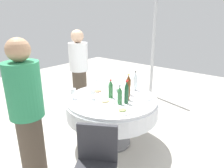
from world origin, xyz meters
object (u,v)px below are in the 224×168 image
object	(u,v)px
wine_glass_inner	(98,81)
person_east	(79,73)
bottle_green_north	(111,89)
person_right	(28,116)
plate_near	(122,111)
wine_glass_north	(93,92)
plate_mid	(98,92)
bottle_dark_green_front	(126,93)
bottle_brown_outer	(128,91)
bottle_clear_right	(135,81)
bottle_green_inner	(120,96)
wine_glass_rear	(73,92)
plate_far	(105,102)
bottle_brown_east	(128,85)
wine_glass_outer	(118,90)
dining_table	(112,107)
chair_outer	(96,162)

from	to	relation	value
wine_glass_inner	person_east	distance (m)	0.60
bottle_green_north	person_right	bearing A→B (deg)	-5.95
wine_glass_inner	plate_near	distance (m)	0.96
bottle_green_north	person_east	distance (m)	1.07
wine_glass_north	plate_mid	bearing A→B (deg)	-152.16
person_right	person_east	world-z (taller)	person_right
bottle_dark_green_front	plate_mid	distance (m)	0.59
bottle_brown_outer	person_right	size ratio (longest dim) A/B	0.17
plate_mid	person_right	bearing A→B (deg)	7.72
bottle_clear_right	bottle_green_inner	world-z (taller)	bottle_clear_right
bottle_brown_outer	wine_glass_north	distance (m)	0.49
bottle_green_north	plate_near	size ratio (longest dim) A/B	1.22
wine_glass_rear	plate_far	world-z (taller)	wine_glass_rear
bottle_green_inner	person_east	size ratio (longest dim) A/B	0.16
bottle_brown_outer	plate_mid	size ratio (longest dim) A/B	1.12
bottle_dark_green_front	person_right	world-z (taller)	person_right
wine_glass_rear	plate_mid	xyz separation A→B (m)	(-0.40, 0.09, -0.09)
bottle_green_inner	plate_near	size ratio (longest dim) A/B	1.17
person_right	bottle_green_north	bearing A→B (deg)	-89.19
bottle_clear_right	person_east	bearing A→B (deg)	-81.22
bottle_green_inner	plate_far	xyz separation A→B (m)	(0.09, -0.18, -0.11)
bottle_brown_east	bottle_green_inner	world-z (taller)	bottle_brown_east
bottle_clear_right	wine_glass_outer	distance (m)	0.40
bottle_brown_east	plate_far	bearing A→B (deg)	-7.96
person_east	dining_table	bearing A→B (deg)	-90.00
bottle_green_north	wine_glass_outer	bearing A→B (deg)	148.29
bottle_green_north	wine_glass_outer	distance (m)	0.12
chair_outer	bottle_green_north	bearing A→B (deg)	-88.96
dining_table	wine_glass_outer	bearing A→B (deg)	154.26
wine_glass_outer	plate_near	size ratio (longest dim) A/B	0.62
bottle_green_inner	plate_far	size ratio (longest dim) A/B	1.01
bottle_brown_outer	wine_glass_inner	bearing A→B (deg)	-99.34
plate_near	plate_mid	size ratio (longest dim) A/B	0.86
plate_mid	plate_far	bearing A→B (deg)	57.28
wine_glass_inner	bottle_clear_right	bearing A→B (deg)	119.00
bottle_green_north	wine_glass_north	bearing A→B (deg)	-39.46
chair_outer	plate_near	bearing A→B (deg)	-105.83
bottle_dark_green_front	plate_far	distance (m)	0.31
plate_near	plate_far	bearing A→B (deg)	-102.52
bottle_dark_green_front	chair_outer	distance (m)	1.03
bottle_clear_right	chair_outer	xyz separation A→B (m)	(1.43, 0.50, -0.36)
wine_glass_inner	wine_glass_outer	xyz separation A→B (m)	(0.10, 0.50, -0.01)
bottle_green_inner	wine_glass_outer	distance (m)	0.26
bottle_green_inner	bottle_green_north	size ratio (longest dim) A/B	0.96
bottle_brown_outer	chair_outer	xyz separation A→B (m)	(1.02, 0.36, -0.36)
bottle_brown_east	wine_glass_inner	size ratio (longest dim) A/B	2.10
dining_table	bottle_green_inner	world-z (taller)	bottle_green_inner
bottle_green_inner	wine_glass_outer	bearing A→B (deg)	-138.57
bottle_dark_green_front	wine_glass_inner	bearing A→B (deg)	-106.77
plate_mid	bottle_brown_outer	bearing A→B (deg)	96.03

